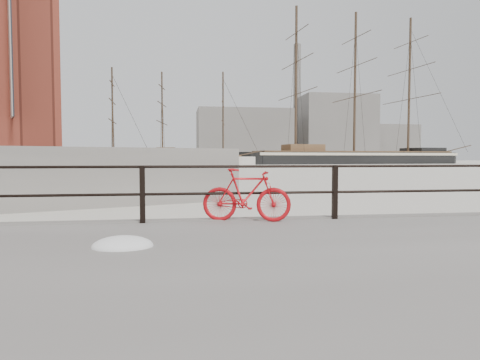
{
  "coord_description": "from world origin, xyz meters",
  "views": [
    {
      "loc": [
        -2.89,
        -7.72,
        1.49
      ],
      "look_at": [
        -1.54,
        1.5,
        1.0
      ],
      "focal_mm": 32.0,
      "sensor_mm": 36.0,
      "label": 1
    }
  ],
  "objects_px": {
    "barque_black": "(354,164)",
    "schooner_mid": "(193,165)",
    "bicycle": "(246,195)",
    "schooner_left": "(81,167)"
  },
  "relations": [
    {
      "from": "bicycle",
      "to": "schooner_mid",
      "type": "relative_size",
      "value": 0.06
    },
    {
      "from": "schooner_mid",
      "to": "bicycle",
      "type": "bearing_deg",
      "value": -83.02
    },
    {
      "from": "schooner_left",
      "to": "barque_black",
      "type": "bearing_deg",
      "value": 20.24
    },
    {
      "from": "bicycle",
      "to": "schooner_left",
      "type": "bearing_deg",
      "value": 118.58
    },
    {
      "from": "schooner_mid",
      "to": "schooner_left",
      "type": "height_order",
      "value": "schooner_mid"
    },
    {
      "from": "bicycle",
      "to": "schooner_left",
      "type": "height_order",
      "value": "schooner_left"
    },
    {
      "from": "barque_black",
      "to": "schooner_mid",
      "type": "distance_m",
      "value": 41.25
    },
    {
      "from": "barque_black",
      "to": "schooner_left",
      "type": "xyz_separation_m",
      "value": [
        -57.99,
        -23.32,
        0.0
      ]
    },
    {
      "from": "schooner_left",
      "to": "schooner_mid",
      "type": "bearing_deg",
      "value": 26.28
    },
    {
      "from": "barque_black",
      "to": "schooner_mid",
      "type": "xyz_separation_m",
      "value": [
        -39.06,
        -13.28,
        0.0
      ]
    }
  ]
}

